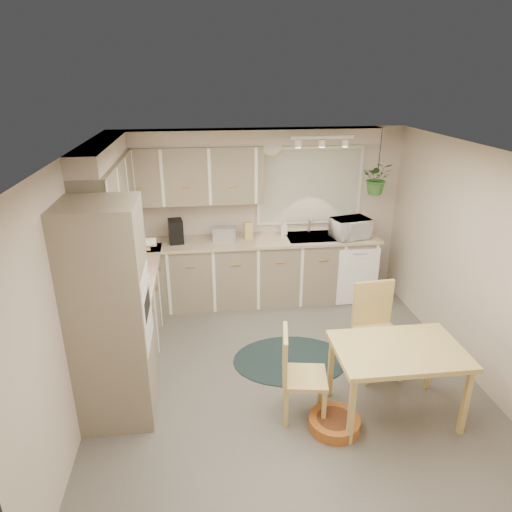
# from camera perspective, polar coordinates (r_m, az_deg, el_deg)

# --- Properties ---
(floor) EXTENTS (4.20, 4.20, 0.00)m
(floor) POSITION_cam_1_polar(r_m,az_deg,el_deg) (5.16, 3.67, -14.58)
(floor) COLOR #5F5C54
(floor) RESTS_ON ground
(ceiling) EXTENTS (4.20, 4.20, 0.00)m
(ceiling) POSITION_cam_1_polar(r_m,az_deg,el_deg) (4.21, 4.46, 12.76)
(ceiling) COLOR white
(ceiling) RESTS_ON wall_back
(wall_back) EXTENTS (4.00, 0.04, 2.40)m
(wall_back) POSITION_cam_1_polar(r_m,az_deg,el_deg) (6.50, 0.49, 5.20)
(wall_back) COLOR #C2B2A0
(wall_back) RESTS_ON floor
(wall_front) EXTENTS (4.00, 0.04, 2.40)m
(wall_front) POSITION_cam_1_polar(r_m,az_deg,el_deg) (2.84, 12.61, -19.75)
(wall_front) COLOR #C2B2A0
(wall_front) RESTS_ON floor
(wall_left) EXTENTS (0.04, 4.20, 2.40)m
(wall_left) POSITION_cam_1_polar(r_m,az_deg,el_deg) (4.62, -21.14, -3.44)
(wall_left) COLOR #C2B2A0
(wall_left) RESTS_ON floor
(wall_right) EXTENTS (0.04, 4.20, 2.40)m
(wall_right) POSITION_cam_1_polar(r_m,az_deg,el_deg) (5.30, 25.77, -0.99)
(wall_right) COLOR #C2B2A0
(wall_right) RESTS_ON floor
(base_cab_left) EXTENTS (0.60, 1.85, 0.90)m
(base_cab_left) POSITION_cam_1_polar(r_m,az_deg,el_deg) (5.66, -15.23, -6.47)
(base_cab_left) COLOR gray
(base_cab_left) RESTS_ON floor
(base_cab_back) EXTENTS (3.60, 0.60, 0.90)m
(base_cab_back) POSITION_cam_1_polar(r_m,az_deg,el_deg) (6.46, -0.93, -2.02)
(base_cab_back) COLOR gray
(base_cab_back) RESTS_ON floor
(counter_left) EXTENTS (0.64, 1.89, 0.04)m
(counter_left) POSITION_cam_1_polar(r_m,az_deg,el_deg) (5.46, -15.61, -2.11)
(counter_left) COLOR tan
(counter_left) RESTS_ON base_cab_left
(counter_back) EXTENTS (3.64, 0.64, 0.04)m
(counter_back) POSITION_cam_1_polar(r_m,az_deg,el_deg) (6.27, -0.95, 1.88)
(counter_back) COLOR tan
(counter_back) RESTS_ON base_cab_back
(oven_stack) EXTENTS (0.65, 0.65, 2.10)m
(oven_stack) POSITION_cam_1_polar(r_m,az_deg,el_deg) (4.29, -17.72, -7.23)
(oven_stack) COLOR gray
(oven_stack) RESTS_ON floor
(wall_oven_face) EXTENTS (0.02, 0.56, 0.58)m
(wall_oven_face) POSITION_cam_1_polar(r_m,az_deg,el_deg) (4.24, -13.44, -7.12)
(wall_oven_face) COLOR white
(wall_oven_face) RESTS_ON oven_stack
(upper_cab_left) EXTENTS (0.35, 2.00, 0.75)m
(upper_cab_left) POSITION_cam_1_polar(r_m,az_deg,el_deg) (5.31, -17.87, 7.34)
(upper_cab_left) COLOR gray
(upper_cab_left) RESTS_ON wall_left
(upper_cab_back) EXTENTS (2.00, 0.35, 0.75)m
(upper_cab_back) POSITION_cam_1_polar(r_m,az_deg,el_deg) (6.13, -8.72, 9.95)
(upper_cab_back) COLOR gray
(upper_cab_back) RESTS_ON wall_back
(soffit_left) EXTENTS (0.30, 2.00, 0.20)m
(soffit_left) POSITION_cam_1_polar(r_m,az_deg,el_deg) (5.23, -18.75, 12.36)
(soffit_left) COLOR #C2B2A0
(soffit_left) RESTS_ON wall_left
(soffit_back) EXTENTS (3.60, 0.30, 0.20)m
(soffit_back) POSITION_cam_1_polar(r_m,az_deg,el_deg) (6.10, -1.20, 14.67)
(soffit_back) COLOR #C2B2A0
(soffit_back) RESTS_ON wall_back
(cooktop) EXTENTS (0.52, 0.58, 0.02)m
(cooktop) POSITION_cam_1_polar(r_m,az_deg,el_deg) (4.93, -16.37, -4.53)
(cooktop) COLOR white
(cooktop) RESTS_ON counter_left
(range_hood) EXTENTS (0.40, 0.60, 0.14)m
(range_hood) POSITION_cam_1_polar(r_m,az_deg,el_deg) (4.76, -17.18, 0.39)
(range_hood) COLOR white
(range_hood) RESTS_ON upper_cab_left
(window_blinds) EXTENTS (1.40, 0.02, 1.00)m
(window_blinds) POSITION_cam_1_polar(r_m,az_deg,el_deg) (6.50, 6.74, 8.69)
(window_blinds) COLOR beige
(window_blinds) RESTS_ON wall_back
(window_frame) EXTENTS (1.50, 0.02, 1.10)m
(window_frame) POSITION_cam_1_polar(r_m,az_deg,el_deg) (6.51, 6.72, 8.71)
(window_frame) COLOR silver
(window_frame) RESTS_ON wall_back
(sink) EXTENTS (0.70, 0.48, 0.10)m
(sink) POSITION_cam_1_polar(r_m,az_deg,el_deg) (6.44, 7.03, 2.07)
(sink) COLOR #B0B3B8
(sink) RESTS_ON counter_back
(dishwasher_front) EXTENTS (0.58, 0.02, 0.83)m
(dishwasher_front) POSITION_cam_1_polar(r_m,az_deg,el_deg) (6.51, 12.62, -2.59)
(dishwasher_front) COLOR white
(dishwasher_front) RESTS_ON base_cab_back
(track_light_bar) EXTENTS (0.80, 0.04, 0.04)m
(track_light_bar) POSITION_cam_1_polar(r_m,az_deg,el_deg) (5.87, 8.28, 14.47)
(track_light_bar) COLOR white
(track_light_bar) RESTS_ON ceiling
(wall_clock) EXTENTS (0.30, 0.03, 0.30)m
(wall_clock) POSITION_cam_1_polar(r_m,az_deg,el_deg) (6.28, 1.96, 13.76)
(wall_clock) COLOR gold
(wall_clock) RESTS_ON wall_back
(dining_table) EXTENTS (1.17, 0.79, 0.73)m
(dining_table) POSITION_cam_1_polar(r_m,az_deg,el_deg) (4.63, 16.94, -14.78)
(dining_table) COLOR #D8BD6C
(dining_table) RESTS_ON floor
(chair_left) EXTENTS (0.49, 0.49, 0.90)m
(chair_left) POSITION_cam_1_polar(r_m,az_deg,el_deg) (4.41, 6.14, -14.56)
(chair_left) COLOR #D8BD6C
(chair_left) RESTS_ON floor
(chair_back) EXTENTS (0.51, 0.51, 1.00)m
(chair_back) POSITION_cam_1_polar(r_m,az_deg,el_deg) (5.09, 15.17, -9.21)
(chair_back) COLOR #D8BD6C
(chair_back) RESTS_ON floor
(braided_rug) EXTENTS (1.37, 1.05, 0.01)m
(braided_rug) POSITION_cam_1_polar(r_m,az_deg,el_deg) (5.38, 4.35, -12.81)
(braided_rug) COLOR black
(braided_rug) RESTS_ON floor
(pet_bed) EXTENTS (0.49, 0.49, 0.11)m
(pet_bed) POSITION_cam_1_polar(r_m,az_deg,el_deg) (4.55, 9.76, -19.86)
(pet_bed) COLOR #B86424
(pet_bed) RESTS_ON floor
(microwave) EXTENTS (0.55, 0.39, 0.34)m
(microwave) POSITION_cam_1_polar(r_m,az_deg,el_deg) (6.43, 11.72, 3.70)
(microwave) COLOR white
(microwave) RESTS_ON counter_back
(soap_bottle) EXTENTS (0.11, 0.22, 0.10)m
(soap_bottle) POSITION_cam_1_polar(r_m,az_deg,el_deg) (6.47, 3.44, 3.11)
(soap_bottle) COLOR white
(soap_bottle) RESTS_ON counter_back
(hanging_plant) EXTENTS (0.50, 0.53, 0.34)m
(hanging_plant) POSITION_cam_1_polar(r_m,az_deg,el_deg) (6.38, 14.90, 8.97)
(hanging_plant) COLOR #326528
(hanging_plant) RESTS_ON ceiling
(coffee_maker) EXTENTS (0.21, 0.25, 0.32)m
(coffee_maker) POSITION_cam_1_polar(r_m,az_deg,el_deg) (6.20, -9.99, 3.07)
(coffee_maker) COLOR black
(coffee_maker) RESTS_ON counter_back
(toaster) EXTENTS (0.33, 0.22, 0.19)m
(toaster) POSITION_cam_1_polar(r_m,az_deg,el_deg) (6.24, -3.93, 2.82)
(toaster) COLOR #B0B3B8
(toaster) RESTS_ON counter_back
(knife_block) EXTENTS (0.12, 0.12, 0.24)m
(knife_block) POSITION_cam_1_polar(r_m,az_deg,el_deg) (6.28, -0.98, 3.26)
(knife_block) COLOR #D8BD6C
(knife_block) RESTS_ON counter_back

